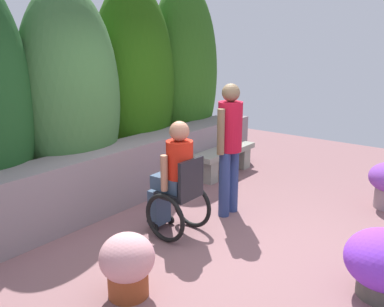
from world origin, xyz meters
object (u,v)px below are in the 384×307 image
object	(u,v)px
stone_bench	(223,157)
person_in_wheelchair	(176,182)
flower_pot_terracotta_by_wall	(127,264)
person_standing_companion	(230,141)

from	to	relation	value
stone_bench	person_in_wheelchair	world-z (taller)	person_in_wheelchair
person_in_wheelchair	flower_pot_terracotta_by_wall	bearing A→B (deg)	-164.75
stone_bench	flower_pot_terracotta_by_wall	xyz separation A→B (m)	(-3.34, -1.26, 0.02)
stone_bench	person_standing_companion	size ratio (longest dim) A/B	0.81
person_in_wheelchair	person_standing_companion	world-z (taller)	person_standing_companion
person_in_wheelchair	person_standing_companion	size ratio (longest dim) A/B	0.80
stone_bench	person_standing_companion	xyz separation A→B (m)	(-1.31, -0.97, 0.68)
stone_bench	person_standing_companion	world-z (taller)	person_standing_companion
stone_bench	flower_pot_terracotta_by_wall	bearing A→B (deg)	-161.19
stone_bench	person_in_wheelchair	xyz separation A→B (m)	(-2.15, -0.81, 0.34)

